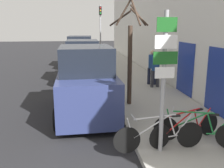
# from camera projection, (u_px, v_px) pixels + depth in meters

# --- Properties ---
(ground_plane) EXTENTS (80.00, 80.00, 0.00)m
(ground_plane) POSITION_uv_depth(u_px,v_px,m) (86.00, 83.00, 13.70)
(ground_plane) COLOR black
(sidewalk_curb) EXTENTS (3.20, 32.00, 0.15)m
(sidewalk_curb) POSITION_uv_depth(u_px,v_px,m) (123.00, 72.00, 16.73)
(sidewalk_curb) COLOR #9E9B93
(sidewalk_curb) RESTS_ON ground
(building_facade) EXTENTS (0.23, 32.00, 6.50)m
(building_facade) POSITION_uv_depth(u_px,v_px,m) (150.00, 23.00, 16.17)
(building_facade) COLOR silver
(building_facade) RESTS_ON ground
(signpost) EXTENTS (0.55, 0.12, 3.23)m
(signpost) POSITION_uv_depth(u_px,v_px,m) (164.00, 76.00, 5.52)
(signpost) COLOR #939399
(signpost) RESTS_ON sidewalk_curb
(bicycle_0) EXTENTS (2.21, 0.44, 0.89)m
(bicycle_0) POSITION_uv_depth(u_px,v_px,m) (159.00, 135.00, 5.88)
(bicycle_0) COLOR black
(bicycle_0) RESTS_ON sidewalk_curb
(bicycle_1) EXTENTS (1.94, 0.95, 0.88)m
(bicycle_1) POSITION_uv_depth(u_px,v_px,m) (197.00, 130.00, 6.18)
(bicycle_1) COLOR black
(bicycle_1) RESTS_ON sidewalk_curb
(bicycle_2) EXTENTS (2.14, 0.84, 0.84)m
(bicycle_2) POSITION_uv_depth(u_px,v_px,m) (186.00, 128.00, 6.34)
(bicycle_2) COLOR black
(bicycle_2) RESTS_ON sidewalk_curb
(parked_car_0) EXTENTS (2.15, 4.34, 2.40)m
(parked_car_0) POSITION_uv_depth(u_px,v_px,m) (86.00, 84.00, 8.64)
(parked_car_0) COLOR navy
(parked_car_0) RESTS_ON ground
(parked_car_1) EXTENTS (2.16, 4.40, 2.31)m
(parked_car_1) POSITION_uv_depth(u_px,v_px,m) (83.00, 63.00, 13.94)
(parked_car_1) COLOR #51565B
(parked_car_1) RESTS_ON ground
(parked_car_2) EXTENTS (2.29, 4.66, 2.34)m
(parked_car_2) POSITION_uv_depth(u_px,v_px,m) (80.00, 53.00, 19.05)
(parked_car_2) COLOR gray
(parked_car_2) RESTS_ON ground
(pedestrian_near) EXTENTS (0.44, 0.38, 1.73)m
(pedestrian_near) POSITION_uv_depth(u_px,v_px,m) (152.00, 65.00, 12.50)
(pedestrian_near) COLOR #1E2338
(pedestrian_near) RESTS_ON sidewalk_curb
(pedestrian_far) EXTENTS (0.45, 0.38, 1.70)m
(pedestrian_far) POSITION_uv_depth(u_px,v_px,m) (155.00, 67.00, 11.94)
(pedestrian_far) COLOR #333338
(pedestrian_far) RESTS_ON sidewalk_curb
(street_tree) EXTENTS (1.27, 1.64, 3.89)m
(street_tree) POSITION_uv_depth(u_px,v_px,m) (130.00, 55.00, 9.14)
(street_tree) COLOR #3D2D23
(street_tree) RESTS_ON sidewalk_curb
(traffic_light) EXTENTS (0.20, 0.30, 4.50)m
(traffic_light) POSITION_uv_depth(u_px,v_px,m) (100.00, 26.00, 19.35)
(traffic_light) COLOR #939399
(traffic_light) RESTS_ON sidewalk_curb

